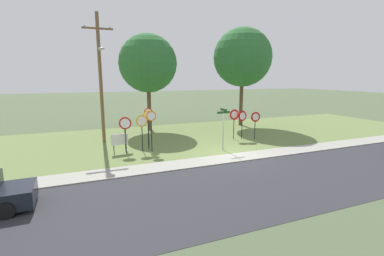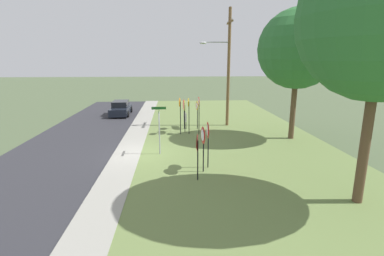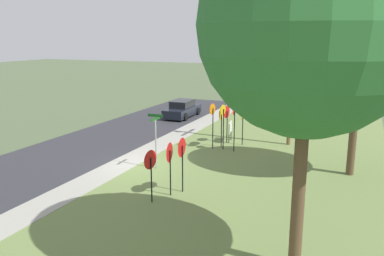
# 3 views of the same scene
# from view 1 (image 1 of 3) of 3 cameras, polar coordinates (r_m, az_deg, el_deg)

# --- Properties ---
(ground_plane) EXTENTS (160.00, 160.00, 0.00)m
(ground_plane) POSITION_cam_1_polar(r_m,az_deg,el_deg) (17.66, 7.64, -5.52)
(ground_plane) COLOR #4C5B3D
(road_asphalt) EXTENTS (44.00, 6.40, 0.01)m
(road_asphalt) POSITION_cam_1_polar(r_m,az_deg,el_deg) (13.94, 17.68, -10.36)
(road_asphalt) COLOR #2D2D33
(road_asphalt) RESTS_ON ground_plane
(sidewalk_strip) EXTENTS (44.00, 1.60, 0.06)m
(sidewalk_strip) POSITION_cam_1_polar(r_m,az_deg,el_deg) (17.00, 8.99, -6.09)
(sidewalk_strip) COLOR #99968C
(sidewalk_strip) RESTS_ON ground_plane
(grass_median) EXTENTS (44.00, 12.00, 0.04)m
(grass_median) POSITION_cam_1_polar(r_m,az_deg,el_deg) (22.89, 0.14, -1.66)
(grass_median) COLOR olive
(grass_median) RESTS_ON ground_plane
(stop_sign_near_left) EXTENTS (0.64, 0.13, 2.68)m
(stop_sign_near_left) POSITION_cam_1_polar(r_m,az_deg,el_deg) (17.85, -8.44, 1.09)
(stop_sign_near_left) COLOR black
(stop_sign_near_left) RESTS_ON grass_median
(stop_sign_near_right) EXTENTS (0.78, 0.14, 2.33)m
(stop_sign_near_right) POSITION_cam_1_polar(r_m,az_deg,el_deg) (17.91, -13.69, 0.21)
(stop_sign_near_right) COLOR black
(stop_sign_near_right) RESTS_ON grass_median
(stop_sign_far_left) EXTENTS (0.77, 0.10, 2.41)m
(stop_sign_far_left) POSITION_cam_1_polar(r_m,az_deg,el_deg) (18.08, -10.37, 0.63)
(stop_sign_far_left) COLOR black
(stop_sign_far_left) RESTS_ON grass_median
(stop_sign_far_center) EXTENTS (0.61, 0.11, 2.74)m
(stop_sign_far_center) POSITION_cam_1_polar(r_m,az_deg,el_deg) (19.17, -9.04, 1.78)
(stop_sign_far_center) COLOR black
(stop_sign_far_center) RESTS_ON grass_median
(stop_sign_far_right) EXTENTS (0.67, 0.14, 2.20)m
(stop_sign_far_right) POSITION_cam_1_polar(r_m,az_deg,el_deg) (18.95, -13.81, 0.42)
(stop_sign_far_right) COLOR black
(stop_sign_far_right) RESTS_ON grass_median
(stop_sign_center_tall) EXTENTS (0.61, 0.13, 2.65)m
(stop_sign_center_tall) POSITION_cam_1_polar(r_m,az_deg,el_deg) (18.45, -9.10, 1.24)
(stop_sign_center_tall) COLOR black
(stop_sign_center_tall) RESTS_ON grass_median
(yield_sign_near_left) EXTENTS (0.83, 0.10, 2.36)m
(yield_sign_near_left) POSITION_cam_1_polar(r_m,az_deg,el_deg) (21.59, 8.78, 2.28)
(yield_sign_near_left) COLOR black
(yield_sign_near_left) RESTS_ON grass_median
(yield_sign_near_right) EXTENTS (0.77, 0.17, 2.16)m
(yield_sign_near_right) POSITION_cam_1_polar(r_m,az_deg,el_deg) (21.89, 13.06, 1.80)
(yield_sign_near_right) COLOR black
(yield_sign_near_right) RESTS_ON grass_median
(yield_sign_far_left) EXTENTS (0.83, 0.15, 2.26)m
(yield_sign_far_left) POSITION_cam_1_polar(r_m,az_deg,el_deg) (21.64, 10.44, 2.02)
(yield_sign_far_left) COLOR black
(yield_sign_far_left) RESTS_ON grass_median
(street_name_post) EXTENTS (0.96, 0.82, 2.77)m
(street_name_post) POSITION_cam_1_polar(r_m,az_deg,el_deg) (18.33, 6.53, 0.55)
(street_name_post) COLOR #9EA0A8
(street_name_post) RESTS_ON grass_median
(utility_pole) EXTENTS (2.10, 2.47, 9.28)m
(utility_pole) POSITION_cam_1_polar(r_m,az_deg,el_deg) (21.00, -18.49, 10.49)
(utility_pole) COLOR brown
(utility_pole) RESTS_ON grass_median
(notice_board) EXTENTS (1.09, 0.19, 1.25)m
(notice_board) POSITION_cam_1_polar(r_m,az_deg,el_deg) (18.14, -14.83, -2.51)
(notice_board) COLOR black
(notice_board) RESTS_ON grass_median
(oak_tree_left) EXTENTS (5.20, 5.20, 8.63)m
(oak_tree_left) POSITION_cam_1_polar(r_m,az_deg,el_deg) (25.50, -9.14, 13.10)
(oak_tree_left) COLOR brown
(oak_tree_left) RESTS_ON grass_median
(oak_tree_right) EXTENTS (5.69, 5.69, 9.56)m
(oak_tree_right) POSITION_cam_1_polar(r_m,az_deg,el_deg) (28.07, 10.46, 14.21)
(oak_tree_right) COLOR brown
(oak_tree_right) RESTS_ON grass_median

